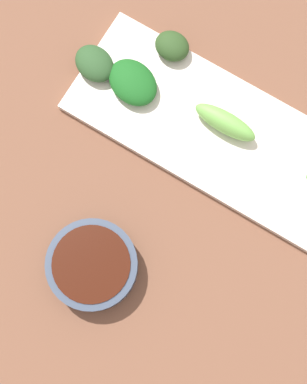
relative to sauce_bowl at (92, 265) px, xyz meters
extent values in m
cube|color=brown|center=(0.15, -0.03, -0.03)|extent=(2.10, 2.10, 0.02)
cylinder|color=#364358|center=(0.00, 0.00, 0.00)|extent=(0.12, 0.12, 0.04)
cylinder|color=#371106|center=(0.00, 0.00, 0.01)|extent=(0.10, 0.10, 0.02)
cube|color=silver|center=(0.24, -0.04, -0.01)|extent=(0.16, 0.39, 0.01)
ellipsoid|color=#195D1E|center=(0.24, 0.08, 0.00)|extent=(0.08, 0.09, 0.03)
ellipsoid|color=#2A4E27|center=(0.23, 0.14, 0.00)|extent=(0.06, 0.07, 0.03)
ellipsoid|color=#73BA50|center=(0.25, -0.05, 0.01)|extent=(0.03, 0.09, 0.03)
ellipsoid|color=#2B4820|center=(0.31, 0.06, 0.00)|extent=(0.04, 0.05, 0.03)
camera|label=1|loc=(0.00, -0.09, 0.74)|focal=53.75mm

